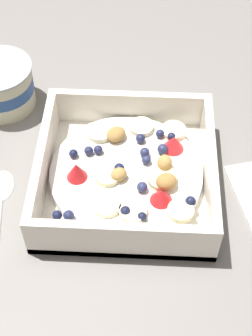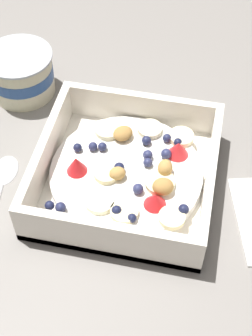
{
  "view_description": "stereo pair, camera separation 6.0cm",
  "coord_description": "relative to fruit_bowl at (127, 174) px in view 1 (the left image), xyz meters",
  "views": [
    {
      "loc": [
        0.03,
        -0.37,
        0.5
      ],
      "look_at": [
        0.01,
        0.01,
        0.03
      ],
      "focal_mm": 54.14,
      "sensor_mm": 36.0,
      "label": 1
    },
    {
      "loc": [
        0.09,
        -0.36,
        0.5
      ],
      "look_at": [
        0.01,
        0.01,
        0.03
      ],
      "focal_mm": 54.14,
      "sensor_mm": 36.0,
      "label": 2
    }
  ],
  "objects": [
    {
      "name": "fruit_bowl",
      "position": [
        0.0,
        0.0,
        0.0
      ],
      "size": [
        0.21,
        0.21,
        0.06
      ],
      "color": "white",
      "rests_on": "ground"
    },
    {
      "name": "ground_plane",
      "position": [
        -0.01,
        -0.01,
        -0.02
      ],
      "size": [
        2.4,
        2.4,
        0.0
      ],
      "primitive_type": "plane",
      "color": "gray"
    },
    {
      "name": "yogurt_cup",
      "position": [
        -0.18,
        0.13,
        0.01
      ],
      "size": [
        0.09,
        0.09,
        0.06
      ],
      "color": "beige",
      "rests_on": "ground"
    }
  ]
}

